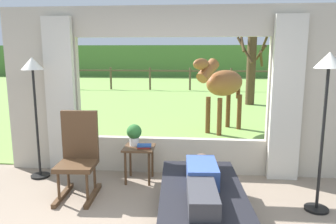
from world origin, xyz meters
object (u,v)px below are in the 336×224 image
book_stack (144,146)px  horse (223,84)px  recliner_sofa (201,204)px  side_table (139,153)px  reclining_person (202,180)px  floor_lamp_right (327,85)px  rocking_chair (79,155)px  potted_plant (134,133)px  pasture_tree (252,66)px  floor_lamp_left (34,81)px

book_stack → horse: (1.33, 3.16, 0.60)m
recliner_sofa → side_table: side_table is taller
book_stack → horse: size_ratio=0.12×
side_table → reclining_person: bearing=-52.4°
recliner_sofa → floor_lamp_right: floor_lamp_right is taller
reclining_person → rocking_chair: rocking_chair is taller
potted_plant → floor_lamp_right: size_ratio=0.17×
side_table → floor_lamp_right: (2.29, -0.71, 1.09)m
pasture_tree → side_table: bearing=-110.3°
potted_plant → book_stack: (0.17, -0.12, -0.15)m
reclining_person → book_stack: bearing=122.5°
floor_lamp_right → reclining_person: bearing=-161.5°
potted_plant → horse: size_ratio=0.18×
book_stack → floor_lamp_left: (-1.62, 0.07, 0.91)m
reclining_person → rocking_chair: size_ratio=1.28×
rocking_chair → floor_lamp_right: (3.00, -0.17, 0.97)m
rocking_chair → book_stack: size_ratio=5.31×
floor_lamp_right → potted_plant: bearing=162.1°
rocking_chair → reclining_person: bearing=-24.8°
floor_lamp_right → horse: bearing=103.0°
book_stack → potted_plant: bearing=144.0°
potted_plant → floor_lamp_right: (2.37, -0.77, 0.82)m
recliner_sofa → book_stack: bearing=123.8°
side_table → book_stack: 0.16m
pasture_tree → recliner_sofa: bearing=-102.1°
floor_lamp_left → side_table: bearing=-0.4°
recliner_sofa → pasture_tree: (1.82, 8.46, 1.19)m
pasture_tree → floor_lamp_right: bearing=-93.0°
reclining_person → pasture_tree: pasture_tree is taller
floor_lamp_right → horse: 3.93m
recliner_sofa → rocking_chair: bearing=156.2°
pasture_tree → horse: bearing=-107.1°
rocking_chair → pasture_tree: 8.63m
side_table → floor_lamp_right: floor_lamp_right is taller
recliner_sofa → potted_plant: potted_plant is taller
rocking_chair → book_stack: bearing=27.8°
rocking_chair → floor_lamp_right: floor_lamp_right is taller
reclining_person → potted_plant: potted_plant is taller
book_stack → floor_lamp_right: 2.49m
reclining_person → floor_lamp_left: 2.87m
book_stack → floor_lamp_left: size_ratio=0.12×
floor_lamp_right → horse: size_ratio=1.09×
reclining_person → book_stack: 1.38m
potted_plant → pasture_tree: (2.80, 7.28, 0.70)m
reclining_person → potted_plant: (-0.98, 1.23, 0.18)m
side_table → potted_plant: size_ratio=1.63×
horse → rocking_chair: bearing=97.8°
side_table → floor_lamp_right: size_ratio=0.28×
book_stack → side_table: bearing=144.8°
reclining_person → side_table: (-0.90, 1.17, -0.10)m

